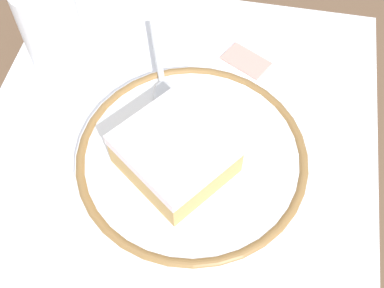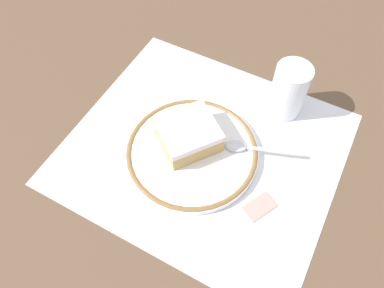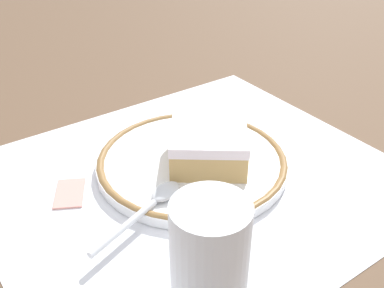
% 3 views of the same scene
% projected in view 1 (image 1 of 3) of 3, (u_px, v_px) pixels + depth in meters
% --- Properties ---
extents(ground_plane, '(2.40, 2.40, 0.00)m').
position_uv_depth(ground_plane, '(174.00, 148.00, 0.49)').
color(ground_plane, brown).
extents(placemat, '(0.45, 0.40, 0.00)m').
position_uv_depth(placemat, '(174.00, 148.00, 0.49)').
color(placemat, white).
rests_on(placemat, ground_plane).
extents(plate, '(0.22, 0.22, 0.01)m').
position_uv_depth(plate, '(192.00, 158.00, 0.47)').
color(plate, white).
rests_on(plate, placemat).
extents(cake_slice, '(0.12, 0.12, 0.04)m').
position_uv_depth(cake_slice, '(175.00, 154.00, 0.44)').
color(cake_slice, tan).
rests_on(cake_slice, plate).
extents(spoon, '(0.13, 0.06, 0.01)m').
position_uv_depth(spoon, '(162.00, 80.00, 0.51)').
color(spoon, silver).
rests_on(spoon, plate).
extents(cup, '(0.06, 0.06, 0.10)m').
position_uv_depth(cup, '(53.00, 32.00, 0.51)').
color(cup, white).
rests_on(cup, placemat).
extents(sugar_packet, '(0.05, 0.06, 0.01)m').
position_uv_depth(sugar_packet, '(246.00, 59.00, 0.54)').
color(sugar_packet, '#E5998C').
rests_on(sugar_packet, placemat).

